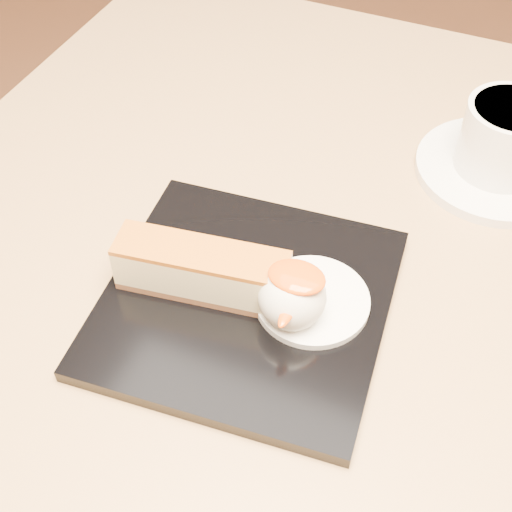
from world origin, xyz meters
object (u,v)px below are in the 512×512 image
at_px(dessert_plate, 246,302).
at_px(ice_cream_scoop, 292,297).
at_px(table, 321,359).
at_px(cheesecake, 202,270).
at_px(coffee_cup, 508,136).
at_px(saucer, 495,169).

bearing_deg(dessert_plate, ice_cream_scoop, -7.13).
xyz_separation_m(table, ice_cream_scoop, (-0.01, -0.08, 0.19)).
xyz_separation_m(cheesecake, ice_cream_scoop, (0.07, 0.00, 0.00)).
xyz_separation_m(dessert_plate, coffee_cup, (0.15, 0.24, 0.04)).
height_order(table, ice_cream_scoop, ice_cream_scoop).
distance_m(ice_cream_scoop, saucer, 0.27).
height_order(ice_cream_scoop, saucer, ice_cream_scoop).
bearing_deg(ice_cream_scoop, cheesecake, -180.00).
distance_m(dessert_plate, ice_cream_scoop, 0.05).
bearing_deg(saucer, table, -123.11).
relative_size(cheesecake, saucer, 0.92).
bearing_deg(coffee_cup, table, -142.67).
bearing_deg(coffee_cup, dessert_plate, -141.82).
distance_m(table, dessert_plate, 0.19).
relative_size(dessert_plate, ice_cream_scoop, 4.26).
distance_m(dessert_plate, coffee_cup, 0.29).
xyz_separation_m(saucer, coffee_cup, (0.00, 0.00, 0.04)).
bearing_deg(table, cheesecake, -134.42).
xyz_separation_m(table, cheesecake, (-0.08, -0.08, 0.19)).
xyz_separation_m(ice_cream_scoop, coffee_cup, (0.11, 0.25, 0.01)).
distance_m(cheesecake, ice_cream_scoop, 0.08).
bearing_deg(table, ice_cream_scoop, -94.72).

